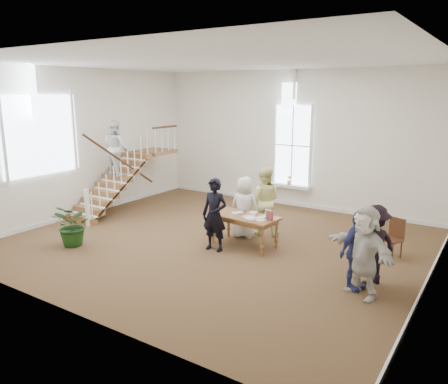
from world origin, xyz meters
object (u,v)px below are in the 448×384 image
Objects in this scene: library_table at (245,219)px; floor_plant at (73,225)px; woman_cluster_b at (373,245)px; woman_cluster_c at (364,251)px; police_officer at (215,215)px; side_chair at (394,236)px; woman_cluster_a at (356,251)px; person_yellow at (264,201)px; elderly_woman at (245,207)px.

floor_plant reaches higher than library_table.
woman_cluster_c is (0.00, -0.65, 0.06)m from woman_cluster_b.
side_chair is (3.75, 1.90, -0.37)m from police_officer.
side_chair is (3.28, 1.26, -0.19)m from library_table.
woman_cluster_a is 0.30m from woman_cluster_c.
side_chair is at bearing 161.40° from person_yellow.
floor_plant is at bearing -142.13° from library_table.
library_table is at bearing 33.07° from floor_plant.
police_officer is 3.75m from woman_cluster_c.
woman_cluster_a is at bearing 9.73° from woman_cluster_b.
woman_cluster_b is 0.93× the size of woman_cluster_c.
floor_plant is at bearing -155.05° from police_officer.
elderly_woman is 3.78m from woman_cluster_b.
woman_cluster_a reaches higher than floor_plant.
woman_cluster_b reaches higher than library_table.
person_yellow is at bearing 98.38° from library_table.
police_officer is 4.22m from side_chair.
person_yellow is 3.73m from woman_cluster_a.
person_yellow is 1.18× the size of woman_cluster_a.
person_yellow reaches higher than woman_cluster_c.
side_chair is at bearing 25.76° from library_table.
police_officer is 0.96× the size of person_yellow.
floor_plant is at bearing 23.10° from person_yellow.
woman_cluster_c is at bearing 124.71° from person_yellow.
elderly_woman is 0.59m from person_yellow.
elderly_woman is at bearing -72.81° from woman_cluster_b.
elderly_woman is 1.75× the size of side_chair.
elderly_woman is at bearing -174.71° from woman_cluster_c.
person_yellow is 4.01m from woman_cluster_c.
elderly_woman reaches higher than woman_cluster_a.
woman_cluster_b is at bearing 121.01° from woman_cluster_c.
elderly_woman is 1.04× the size of woman_cluster_a.
side_chair is at bearing 120.30° from woman_cluster_c.
woman_cluster_a is at bearing 166.43° from woman_cluster_c.
person_yellow is at bearing 176.96° from woman_cluster_c.
woman_cluster_a is at bearing -12.36° from library_table.
woman_cluster_b is 0.65m from woman_cluster_c.
side_chair is (0.03, 1.75, -0.30)m from woman_cluster_b.
elderly_woman reaches higher than floor_plant.
floor_plant is (-3.52, -3.44, -0.39)m from person_yellow.
library_table is at bearing -168.33° from woman_cluster_c.
woman_cluster_c is 1.64× the size of floor_plant.
elderly_woman reaches higher than woman_cluster_b.
person_yellow reaches higher than floor_plant.
side_chair is at bearing 27.61° from floor_plant.
library_table is 3.29m from woman_cluster_b.
library_table is at bearing -136.66° from side_chair.
library_table is 3.52m from side_chair.
library_table is at bearing 114.74° from elderly_woman.
woman_cluster_b is (3.62, -1.09, -0.00)m from elderly_woman.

